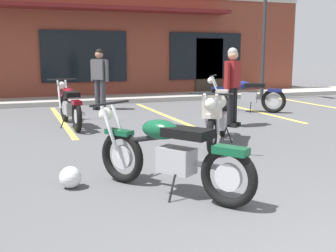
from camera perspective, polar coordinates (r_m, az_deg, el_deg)
The scene contains 12 objects.
ground_plane at distance 5.98m, azimuth 2.73°, elevation -5.14°, with size 80.00×80.00×0.00m, color #515154.
sidewalk_kerb at distance 13.77m, azimuth -10.73°, elevation 3.59°, with size 22.00×1.80×0.14m, color #A8A59E.
brick_storefront_building at distance 17.31m, azimuth -13.01°, elevation 10.86°, with size 16.80×6.85×3.80m.
painted_stall_lines at distance 10.27m, azimuth -7.32°, elevation 1.18°, with size 12.90×4.80×0.01m.
motorcycle_foreground_classic at distance 4.61m, azimuth 0.12°, elevation -3.77°, with size 1.41×1.83×0.98m.
motorcycle_red_sportbike at distance 11.34m, azimuth 10.57°, elevation 4.26°, with size 1.76×1.52×0.98m.
motorcycle_silver_naked at distance 9.14m, azimuth -13.34°, elevation 2.82°, with size 0.66×2.11×0.98m.
motorcycle_blue_standard at distance 7.06m, azimuth 6.78°, elevation 1.51°, with size 1.42×1.83×0.98m.
person_in_black_shirt at distance 8.97m, azimuth 8.83°, elevation 5.97°, with size 0.54×0.44×1.68m.
person_in_shorts_foreground at distance 11.66m, azimuth -9.37°, elevation 6.86°, with size 0.46×0.52×1.68m.
helmet_on_pavement at distance 5.01m, azimuth -13.26°, elevation -6.86°, with size 0.26×0.26×0.26m.
parking_lot_lamp_post at distance 14.77m, azimuth 13.44°, elevation 15.25°, with size 0.24×0.76×4.55m.
Camera 1 is at (-2.27, -1.42, 1.56)m, focal length 44.38 mm.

